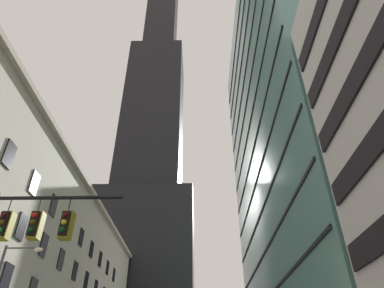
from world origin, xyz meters
TOP-DOWN VIEW (x-y plane):
  - station_building at (-17.04, 29.58)m, footprint 12.76×71.16m
  - dark_skyscraper at (-10.27, 78.90)m, footprint 26.41×26.41m
  - glass_office_midrise at (20.93, 24.74)m, footprint 19.98×37.14m

SIDE VIEW (x-z plane):
  - station_building at x=-17.04m, z-range -0.03..23.96m
  - glass_office_midrise at x=20.93m, z-range 0.00..53.19m
  - dark_skyscraper at x=-10.27m, z-range -40.42..159.67m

